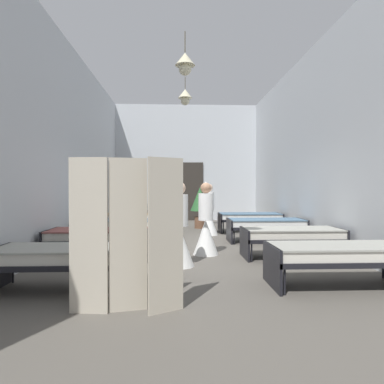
{
  "coord_description": "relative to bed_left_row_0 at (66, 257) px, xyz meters",
  "views": [
    {
      "loc": [
        -0.37,
        -7.42,
        1.38
      ],
      "look_at": [
        0.0,
        1.01,
        1.25
      ],
      "focal_mm": 31.52,
      "sensor_mm": 36.0,
      "label": 1
    }
  ],
  "objects": [
    {
      "name": "patient_seated_primary",
      "position": [
        0.35,
        5.8,
        0.43
      ],
      "size": [
        0.44,
        0.44,
        0.8
      ],
      "color": "slate",
      "rests_on": "bed_left_row_3"
    },
    {
      "name": "bed_left_row_1",
      "position": [
        0.0,
        1.9,
        0.0
      ],
      "size": [
        1.9,
        0.84,
        0.57
      ],
      "color": "black",
      "rests_on": "ground"
    },
    {
      "name": "bed_left_row_2",
      "position": [
        0.0,
        3.8,
        0.0
      ],
      "size": [
        1.9,
        0.84,
        0.57
      ],
      "color": "black",
      "rests_on": "ground"
    },
    {
      "name": "nurse_far_aisle",
      "position": [
        2.08,
        2.26,
        0.09
      ],
      "size": [
        0.52,
        0.52,
        1.49
      ],
      "rotation": [
        0.0,
        0.0,
        5.33
      ],
      "color": "white",
      "rests_on": "ground"
    },
    {
      "name": "bed_right_row_1",
      "position": [
        3.73,
        1.9,
        0.0
      ],
      "size": [
        1.9,
        0.84,
        0.57
      ],
      "color": "black",
      "rests_on": "ground"
    },
    {
      "name": "nurse_mid_aisle",
      "position": [
        2.41,
        5.07,
        0.09
      ],
      "size": [
        0.52,
        0.52,
        1.49
      ],
      "rotation": [
        0.0,
        0.0,
        3.57
      ],
      "color": "white",
      "rests_on": "ground"
    },
    {
      "name": "bed_right_row_0",
      "position": [
        3.73,
        0.0,
        0.0
      ],
      "size": [
        1.9,
        0.84,
        0.57
      ],
      "color": "black",
      "rests_on": "ground"
    },
    {
      "name": "privacy_screen",
      "position": [
        0.95,
        -0.86,
        0.41
      ],
      "size": [
        1.24,
        0.23,
        1.7
      ],
      "rotation": [
        0.0,
        0.0,
        0.21
      ],
      "color": "#BCB29E",
      "rests_on": "ground"
    },
    {
      "name": "bed_left_row_0",
      "position": [
        0.0,
        0.0,
        0.0
      ],
      "size": [
        1.9,
        0.84,
        0.57
      ],
      "color": "black",
      "rests_on": "ground"
    },
    {
      "name": "potted_plant",
      "position": [
        2.25,
        6.68,
        0.44
      ],
      "size": [
        0.64,
        0.64,
        1.38
      ],
      "color": "brown",
      "rests_on": "ground"
    },
    {
      "name": "ground_plane",
      "position": [
        1.86,
        2.85,
        -0.49
      ],
      "size": [
        6.43,
        13.68,
        0.1
      ],
      "primitive_type": "cube",
      "color": "#59544C"
    },
    {
      "name": "bed_right_row_3",
      "position": [
        3.73,
        5.7,
        0.0
      ],
      "size": [
        1.9,
        0.84,
        0.57
      ],
      "color": "black",
      "rests_on": "ground"
    },
    {
      "name": "bed_right_row_2",
      "position": [
        3.73,
        3.8,
        0.0
      ],
      "size": [
        1.9,
        0.84,
        0.57
      ],
      "color": "black",
      "rests_on": "ground"
    },
    {
      "name": "nurse_near_aisle",
      "position": [
        1.53,
        1.27,
        0.09
      ],
      "size": [
        0.52,
        0.52,
        1.49
      ],
      "rotation": [
        0.0,
        0.0,
        0.38
      ],
      "color": "white",
      "rests_on": "ground"
    },
    {
      "name": "bed_left_row_3",
      "position": [
        0.0,
        5.7,
        0.0
      ],
      "size": [
        1.9,
        0.84,
        0.57
      ],
      "color": "black",
      "rests_on": "ground"
    },
    {
      "name": "room_shell",
      "position": [
        1.86,
        4.15,
        1.96
      ],
      "size": [
        6.23,
        13.28,
        4.79
      ],
      "color": "silver",
      "rests_on": "ground"
    }
  ]
}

